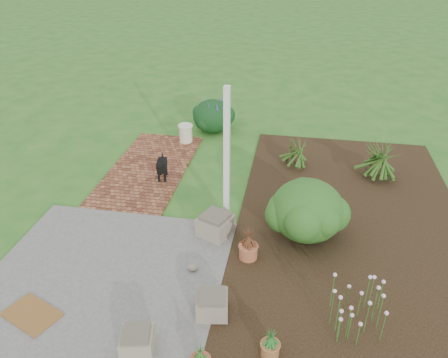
% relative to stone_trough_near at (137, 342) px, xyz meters
% --- Properties ---
extents(ground, '(80.00, 80.00, 0.00)m').
position_rel_stone_trough_near_xyz_m(ground, '(0.30, 2.83, -0.17)').
color(ground, '#276620').
rests_on(ground, ground).
extents(concrete_patio, '(3.50, 3.50, 0.04)m').
position_rel_stone_trough_near_xyz_m(concrete_patio, '(-0.95, 1.08, -0.15)').
color(concrete_patio, '#5C5C5A').
rests_on(concrete_patio, ground).
extents(brick_path, '(1.60, 3.50, 0.04)m').
position_rel_stone_trough_near_xyz_m(brick_path, '(-1.40, 4.58, -0.15)').
color(brick_path, '#5C2E1D').
rests_on(brick_path, ground).
extents(garden_bed, '(4.00, 7.00, 0.03)m').
position_rel_stone_trough_near_xyz_m(garden_bed, '(2.80, 3.33, -0.16)').
color(garden_bed, black).
rests_on(garden_bed, ground).
extents(veranda_post, '(0.10, 0.10, 2.50)m').
position_rel_stone_trough_near_xyz_m(veranda_post, '(0.60, 2.93, 1.08)').
color(veranda_post, white).
rests_on(veranda_post, ground).
extents(stone_trough_near, '(0.47, 0.47, 0.26)m').
position_rel_stone_trough_near_xyz_m(stone_trough_near, '(0.00, 0.00, 0.00)').
color(stone_trough_near, gray).
rests_on(stone_trough_near, concrete_patio).
extents(stone_trough_mid, '(0.48, 0.48, 0.28)m').
position_rel_stone_trough_near_xyz_m(stone_trough_mid, '(0.78, 0.75, 0.01)').
color(stone_trough_mid, '#746E59').
rests_on(stone_trough_mid, concrete_patio).
extents(stone_trough_far, '(0.66, 0.66, 0.33)m').
position_rel_stone_trough_near_xyz_m(stone_trough_far, '(0.49, 2.49, 0.04)').
color(stone_trough_far, gray).
rests_on(stone_trough_far, concrete_patio).
extents(coir_doormat, '(0.87, 0.72, 0.02)m').
position_rel_stone_trough_near_xyz_m(coir_doormat, '(-1.60, 0.28, -0.12)').
color(coir_doormat, brown).
rests_on(coir_doormat, concrete_patio).
extents(black_dog, '(0.27, 0.61, 0.53)m').
position_rel_stone_trough_near_xyz_m(black_dog, '(-0.95, 4.14, 0.18)').
color(black_dog, black).
rests_on(black_dog, brick_path).
extents(cream_ceramic_urn, '(0.41, 0.41, 0.42)m').
position_rel_stone_trough_near_xyz_m(cream_ceramic_urn, '(-0.94, 6.04, 0.08)').
color(cream_ceramic_urn, beige).
rests_on(cream_ceramic_urn, brick_path).
extents(evergreen_shrub, '(1.44, 1.44, 1.04)m').
position_rel_stone_trough_near_xyz_m(evergreen_shrub, '(1.99, 2.76, 0.38)').
color(evergreen_shrub, '#1A3D0D').
rests_on(evergreen_shrub, garden_bed).
extents(agapanthus_clump_back, '(1.15, 1.15, 0.98)m').
position_rel_stone_trough_near_xyz_m(agapanthus_clump_back, '(3.43, 5.01, 0.35)').
color(agapanthus_clump_back, '#16370C').
rests_on(agapanthus_clump_back, garden_bed).
extents(agapanthus_clump_front, '(1.01, 1.01, 0.78)m').
position_rel_stone_trough_near_xyz_m(agapanthus_clump_front, '(1.73, 5.24, 0.25)').
color(agapanthus_clump_front, '#19360F').
rests_on(agapanthus_clump_front, garden_bed).
extents(pink_flower_patch, '(1.00, 1.00, 0.62)m').
position_rel_stone_trough_near_xyz_m(pink_flower_patch, '(2.69, 0.95, 0.17)').
color(pink_flower_patch, '#113D0F').
rests_on(pink_flower_patch, garden_bed).
extents(terracotta_pot_bronze, '(0.29, 0.29, 0.24)m').
position_rel_stone_trough_near_xyz_m(terracotta_pot_bronze, '(1.11, 1.98, -0.02)').
color(terracotta_pot_bronze, '#A95C39').
rests_on(terracotta_pot_bronze, garden_bed).
extents(terracotta_pot_small_left, '(0.29, 0.29, 0.19)m').
position_rel_stone_trough_near_xyz_m(terracotta_pot_small_left, '(1.61, 0.21, -0.05)').
color(terracotta_pot_small_left, '#995F33').
rests_on(terracotta_pot_small_left, garden_bed).
extents(purple_flowering_bush, '(1.22, 1.22, 0.85)m').
position_rel_stone_trough_near_xyz_m(purple_flowering_bush, '(-0.45, 6.90, 0.25)').
color(purple_flowering_bush, black).
rests_on(purple_flowering_bush, ground).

